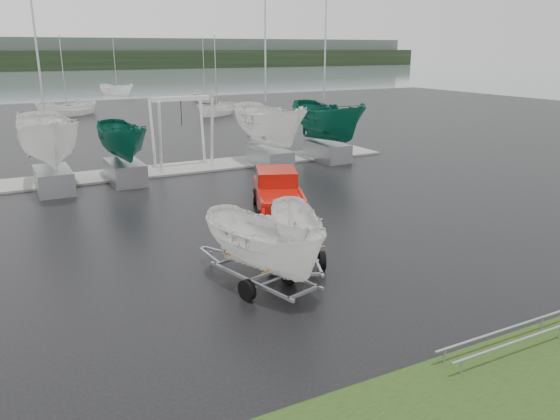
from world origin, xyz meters
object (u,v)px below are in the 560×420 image
Objects in this scene: trailer_parked at (263,197)px; boat_hoist at (182,123)px; pickup_truck at (278,192)px; trailer_hitched at (297,194)px.

trailer_parked is 1.24× the size of boat_hoist.
pickup_truck is at bearing -85.67° from boat_hoist.
trailer_parked is 17.23m from boat_hoist.
trailer_parked is at bearing -126.27° from trailer_hitched.
boat_hoist reaches higher than pickup_truck.
trailer_parked is (-3.89, -6.64, 1.86)m from pickup_truck.
trailer_hitched is at bearing 16.54° from trailer_parked.
trailer_parked reaches higher than boat_hoist.
trailer_hitched reaches higher than boat_hoist.
pickup_truck is 1.08× the size of trailer_parked.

